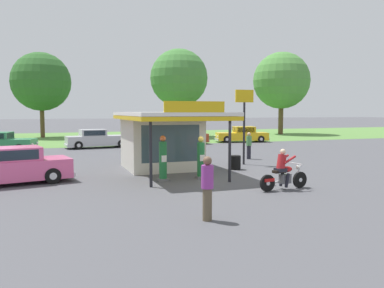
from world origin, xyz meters
The scene contains 17 objects.
ground_plane centered at (0.00, 0.00, 0.00)m, with size 300.00×300.00×0.00m, color #4C4C51.
grass_verge_strip centered at (0.00, 30.00, 0.00)m, with size 120.00×24.00×0.01m, color #56843D.
service_station_kiosk centered at (-1.19, 3.77, 1.71)m, with size 4.33×7.33×3.40m.
gas_pump_nearside centered at (-2.07, 0.56, 0.90)m, with size 0.44×0.44×1.97m.
gas_pump_offside centered at (-0.31, 0.56, 0.86)m, with size 0.44×0.44×1.89m.
motorcycle_with_rider centered at (1.75, -2.87, 0.65)m, with size 2.22×0.70×1.58m.
featured_classic_sedan centered at (-8.47, 1.90, 0.71)m, with size 5.72×2.89×1.53m.
parked_car_back_row_centre_right centered at (10.97, 18.57, 0.68)m, with size 5.42×2.95×1.53m.
parked_car_back_row_far_right centered at (-3.15, 17.16, 0.69)m, with size 5.46×2.35×1.53m.
parked_car_back_row_centre_left centered at (4.41, 18.14, 0.71)m, with size 5.27×2.20×1.56m.
bystander_leaning_by_kiosk centered at (-2.56, -5.78, 0.95)m, with size 0.34×0.34×1.78m.
bystander_strolling_foreground centered at (5.07, 6.11, 0.89)m, with size 0.34×0.34×1.69m.
tree_oak_centre centered at (7.50, 28.15, 6.84)m, with size 6.77×6.77×10.32m.
tree_oak_far_left centered at (-7.76, 32.06, 6.37)m, with size 6.64×6.64×9.71m.
tree_oak_distant_spare centered at (21.78, 28.63, 6.93)m, with size 7.42×7.42×10.77m.
roadside_pole_sign centered at (3.61, 3.98, 2.91)m, with size 1.10×0.12×4.21m.
spare_tire_stack centered at (2.30, 2.45, 0.36)m, with size 0.60×0.60×0.72m.
Camera 1 is at (-6.45, -15.41, 3.00)m, focal length 35.99 mm.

